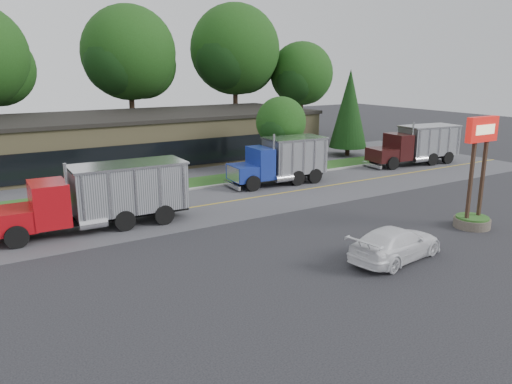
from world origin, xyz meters
TOP-DOWN VIEW (x-y plane):
  - ground at (0.00, 0.00)m, footprint 140.00×140.00m
  - road at (0.00, 9.00)m, footprint 60.00×8.00m
  - center_line at (0.00, 9.00)m, footprint 60.00×0.12m
  - curb at (0.00, 13.20)m, footprint 60.00×0.30m
  - grass_verge at (0.00, 15.00)m, footprint 60.00×3.40m
  - far_parking at (0.00, 20.00)m, footprint 60.00×7.00m
  - strip_mall at (2.00, 26.00)m, footprint 32.00×12.00m
  - bilo_sign at (10.50, -2.50)m, footprint 2.20×1.90m
  - tree_far_c at (4.16, 34.12)m, footprint 10.26×9.66m
  - tree_far_d at (16.16, 33.13)m, footprint 10.79×10.16m
  - tree_far_e at (24.12, 31.10)m, footprint 7.97×7.50m
  - evergreen_right at (20.00, 18.00)m, footprint 3.62×3.62m
  - tree_verge at (10.07, 15.05)m, footprint 4.30×4.05m
  - dump_truck_red at (-6.37, 7.94)m, footprint 10.53×2.95m
  - dump_truck_blue at (7.77, 11.49)m, footprint 7.49×3.09m
  - dump_truck_maroon at (22.25, 11.39)m, footprint 8.95×3.55m
  - rally_car at (3.47, -3.57)m, footprint 5.37×2.83m

SIDE VIEW (x-z plane):
  - ground at x=0.00m, z-range 0.00..0.00m
  - road at x=0.00m, z-range -0.01..0.01m
  - center_line at x=0.00m, z-range 0.00..0.00m
  - curb at x=0.00m, z-range -0.06..0.06m
  - grass_verge at x=0.00m, z-range -0.01..0.01m
  - far_parking at x=0.00m, z-range -0.01..0.01m
  - rally_car at x=3.47m, z-range 0.00..1.48m
  - dump_truck_blue at x=7.77m, z-range 0.12..3.48m
  - dump_truck_maroon at x=22.25m, z-range 0.13..3.49m
  - dump_truck_red at x=-6.37m, z-range 0.13..3.49m
  - strip_mall at x=2.00m, z-range 0.00..4.00m
  - bilo_sign at x=10.50m, z-range -0.95..5.00m
  - tree_verge at x=10.07m, z-range 0.83..6.97m
  - evergreen_right at x=20.00m, z-range 0.40..8.63m
  - tree_far_e at x=24.12m, z-range 1.57..12.93m
  - tree_far_c at x=4.16m, z-range 2.02..16.66m
  - tree_far_d at x=16.16m, z-range 2.13..17.53m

